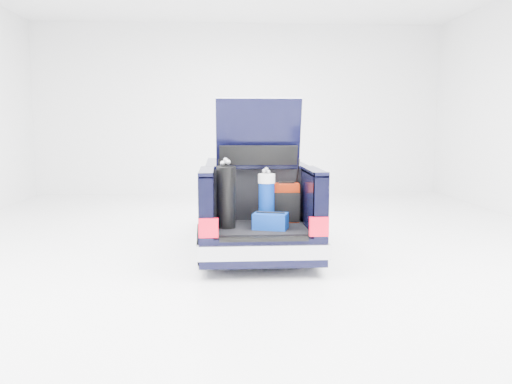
{
  "coord_description": "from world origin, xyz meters",
  "views": [
    {
      "loc": [
        -0.57,
        -9.24,
        2.09
      ],
      "look_at": [
        0.0,
        -0.5,
        0.99
      ],
      "focal_mm": 38.0,
      "sensor_mm": 36.0,
      "label": 1
    }
  ],
  "objects": [
    {
      "name": "ground",
      "position": [
        0.0,
        0.0,
        0.0
      ],
      "size": [
        14.0,
        14.0,
        0.0
      ],
      "primitive_type": "plane",
      "color": "white",
      "rests_on": "ground"
    },
    {
      "name": "red_suitcase",
      "position": [
        0.43,
        -1.12,
        0.89
      ],
      "size": [
        0.39,
        0.25,
        0.62
      ],
      "rotation": [
        0.0,
        0.0,
        -0.03
      ],
      "color": "maroon",
      "rests_on": "car"
    },
    {
      "name": "blue_duffel",
      "position": [
        0.13,
        -1.67,
        0.71
      ],
      "size": [
        0.54,
        0.43,
        0.25
      ],
      "rotation": [
        0.0,
        0.0,
        -0.29
      ],
      "color": "navy",
      "rests_on": "car"
    },
    {
      "name": "black_golf_bag",
      "position": [
        -0.5,
        -1.55,
        1.05
      ],
      "size": [
        0.34,
        0.38,
        1.0
      ],
      "rotation": [
        0.0,
        0.0,
        0.22
      ],
      "color": "black",
      "rests_on": "car"
    },
    {
      "name": "car",
      "position": [
        -0.0,
        0.11,
        0.67
      ],
      "size": [
        1.87,
        4.65,
        2.47
      ],
      "color": "black",
      "rests_on": "ground"
    },
    {
      "name": "blue_golf_bag",
      "position": [
        0.11,
        -1.27,
        0.99
      ],
      "size": [
        0.26,
        0.26,
        0.85
      ],
      "rotation": [
        0.0,
        0.0,
        0.03
      ],
      "color": "black",
      "rests_on": "car"
    }
  ]
}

